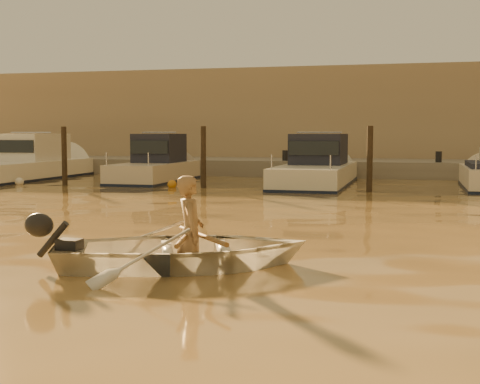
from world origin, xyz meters
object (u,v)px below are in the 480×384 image
(moored_boat_1, at_px, (154,165))
(moored_boat_2, at_px, (316,167))
(dinghy, at_px, (183,250))
(moored_boat_0, at_px, (22,163))
(person, at_px, (190,232))
(waterfront_building, at_px, (392,120))

(moored_boat_1, bearing_deg, moored_boat_2, 0.00)
(dinghy, distance_m, moored_boat_0, 18.61)
(person, relative_size, moored_boat_1, 0.27)
(moored_boat_2, bearing_deg, moored_boat_1, 180.00)
(moored_boat_1, bearing_deg, dinghy, -66.57)
(moored_boat_0, relative_size, moored_boat_1, 1.37)
(moored_boat_1, height_order, moored_boat_2, same)
(moored_boat_0, bearing_deg, dinghy, -50.84)
(moored_boat_0, bearing_deg, person, -50.55)
(dinghy, xyz_separation_m, person, (0.09, 0.04, 0.23))
(moored_boat_1, relative_size, waterfront_building, 0.12)
(person, bearing_deg, waterfront_building, -26.88)
(person, distance_m, moored_boat_0, 18.63)
(moored_boat_0, xyz_separation_m, moored_boat_1, (5.50, 0.00, 0.00))
(moored_boat_2, bearing_deg, waterfront_building, 78.94)
(dinghy, relative_size, waterfront_building, 0.07)
(moored_boat_0, xyz_separation_m, waterfront_building, (13.59, 11.00, 1.77))
(waterfront_building, bearing_deg, moored_boat_1, -126.34)
(moored_boat_1, bearing_deg, moored_boat_0, 180.00)
(waterfront_building, bearing_deg, dinghy, -94.14)
(moored_boat_0, relative_size, moored_boat_2, 1.05)
(moored_boat_0, height_order, waterfront_building, waterfront_building)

